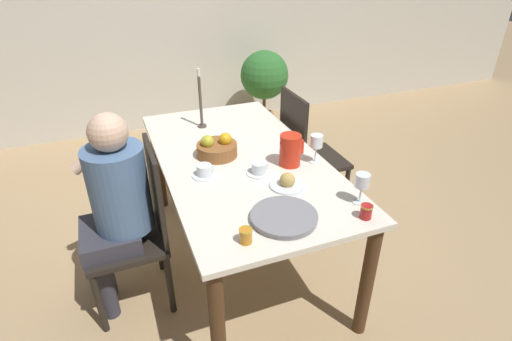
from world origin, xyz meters
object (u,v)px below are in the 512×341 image
(person_seated, at_px, (115,201))
(bread_plate, at_px, (287,182))
(chair_opposite, at_px, (306,153))
(candlestick_tall, at_px, (201,104))
(serving_tray, at_px, (284,217))
(wine_glass_water, at_px, (316,142))
(jam_jar_amber, at_px, (246,235))
(wine_glass_juice, at_px, (362,182))
(red_pitcher, at_px, (290,150))
(jam_jar_red, at_px, (366,211))
(chair_person_side, at_px, (139,227))
(teacup_near_person, at_px, (259,169))
(potted_plant, at_px, (264,78))
(fruit_bowl, at_px, (217,148))
(teacup_across, at_px, (204,171))

(person_seated, height_order, bread_plate, person_seated)
(chair_opposite, height_order, candlestick_tall, candlestick_tall)
(chair_opposite, height_order, serving_tray, chair_opposite)
(person_seated, distance_m, wine_glass_water, 1.13)
(jam_jar_amber, bearing_deg, bread_plate, 43.95)
(wine_glass_water, bearing_deg, candlestick_tall, 122.99)
(wine_glass_juice, relative_size, bread_plate, 0.86)
(chair_opposite, distance_m, serving_tray, 1.22)
(person_seated, xyz_separation_m, jam_jar_amber, (0.50, -0.61, 0.10))
(person_seated, relative_size, red_pitcher, 6.35)
(candlestick_tall, bearing_deg, serving_tray, -86.21)
(chair_opposite, relative_size, jam_jar_red, 14.24)
(wine_glass_juice, xyz_separation_m, serving_tray, (-0.40, 0.00, -0.10))
(chair_person_side, bearing_deg, jam_jar_red, -123.77)
(chair_person_side, distance_m, serving_tray, 0.86)
(wine_glass_juice, bearing_deg, jam_jar_red, -111.51)
(person_seated, bearing_deg, jam_jar_amber, -141.06)
(serving_tray, height_order, jam_jar_red, jam_jar_red)
(bread_plate, relative_size, jam_jar_red, 2.71)
(teacup_near_person, distance_m, serving_tray, 0.44)
(red_pitcher, distance_m, teacup_near_person, 0.21)
(chair_opposite, distance_m, red_pitcher, 0.75)
(serving_tray, bearing_deg, bread_plate, 61.91)
(chair_opposite, distance_m, potted_plant, 1.65)
(wine_glass_juice, relative_size, teacup_near_person, 1.14)
(jam_jar_amber, distance_m, fruit_bowl, 0.81)
(chair_opposite, relative_size, person_seated, 0.82)
(chair_person_side, bearing_deg, bread_plate, -109.94)
(serving_tray, bearing_deg, teacup_across, 114.30)
(chair_opposite, relative_size, serving_tray, 3.11)
(person_seated, bearing_deg, chair_person_side, -90.73)
(candlestick_tall, bearing_deg, chair_opposite, -13.63)
(jam_jar_red, height_order, potted_plant, potted_plant)
(serving_tray, xyz_separation_m, bread_plate, (0.14, 0.26, 0.01))
(red_pitcher, distance_m, serving_tray, 0.53)
(teacup_across, bearing_deg, person_seated, 178.56)
(chair_person_side, height_order, teacup_across, chair_person_side)
(chair_person_side, height_order, chair_opposite, same)
(teacup_across, bearing_deg, chair_person_side, 178.39)
(potted_plant, bearing_deg, chair_opposite, -101.59)
(person_seated, xyz_separation_m, potted_plant, (1.69, 2.08, -0.11))
(chair_opposite, xyz_separation_m, serving_tray, (-0.65, -1.00, 0.27))
(person_seated, height_order, fruit_bowl, person_seated)
(red_pitcher, xyz_separation_m, jam_jar_red, (0.10, -0.59, -0.06))
(chair_person_side, bearing_deg, red_pitcher, -94.22)
(teacup_across, xyz_separation_m, serving_tray, (0.23, -0.52, -0.01))
(red_pitcher, xyz_separation_m, potted_plant, (0.73, 2.15, -0.26))
(chair_person_side, bearing_deg, candlestick_tall, -40.17)
(wine_glass_juice, distance_m, teacup_across, 0.83)
(fruit_bowl, height_order, candlestick_tall, candlestick_tall)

